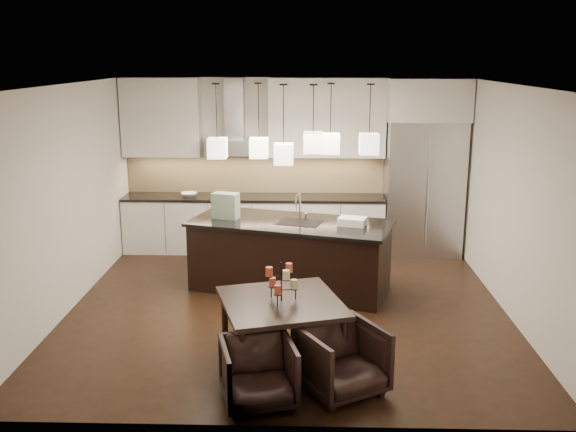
{
  "coord_description": "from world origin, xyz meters",
  "views": [
    {
      "loc": [
        0.23,
        -7.72,
        3.14
      ],
      "look_at": [
        0.0,
        0.2,
        1.15
      ],
      "focal_mm": 40.0,
      "sensor_mm": 36.0,
      "label": 1
    }
  ],
  "objects_px": {
    "island_body": "(290,257)",
    "refrigerator": "(423,188)",
    "armchair_left": "(258,373)",
    "armchair_right": "(342,360)",
    "dining_table": "(281,332)"
  },
  "relations": [
    {
      "from": "armchair_left",
      "to": "armchair_right",
      "type": "xyz_separation_m",
      "value": [
        0.78,
        0.23,
        0.03
      ]
    },
    {
      "from": "armchair_right",
      "to": "refrigerator",
      "type": "bearing_deg",
      "value": 40.86
    },
    {
      "from": "refrigerator",
      "to": "armchair_left",
      "type": "bearing_deg",
      "value": -115.82
    },
    {
      "from": "dining_table",
      "to": "armchair_left",
      "type": "bearing_deg",
      "value": -119.67
    },
    {
      "from": "refrigerator",
      "to": "island_body",
      "type": "height_order",
      "value": "refrigerator"
    },
    {
      "from": "dining_table",
      "to": "armchair_left",
      "type": "relative_size",
      "value": 1.74
    },
    {
      "from": "island_body",
      "to": "armchair_left",
      "type": "distance_m",
      "value": 3.04
    },
    {
      "from": "refrigerator",
      "to": "dining_table",
      "type": "distance_m",
      "value": 4.55
    },
    {
      "from": "island_body",
      "to": "refrigerator",
      "type": "bearing_deg",
      "value": 55.77
    },
    {
      "from": "island_body",
      "to": "dining_table",
      "type": "xyz_separation_m",
      "value": [
        -0.03,
        -2.24,
        -0.11
      ]
    },
    {
      "from": "refrigerator",
      "to": "armchair_left",
      "type": "relative_size",
      "value": 3.19
    },
    {
      "from": "armchair_left",
      "to": "armchair_right",
      "type": "distance_m",
      "value": 0.81
    },
    {
      "from": "dining_table",
      "to": "island_body",
      "type": "bearing_deg",
      "value": 72.51
    },
    {
      "from": "dining_table",
      "to": "armchair_left",
      "type": "xyz_separation_m",
      "value": [
        -0.18,
        -0.79,
        -0.05
      ]
    },
    {
      "from": "refrigerator",
      "to": "dining_table",
      "type": "bearing_deg",
      "value": -118.11
    }
  ]
}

